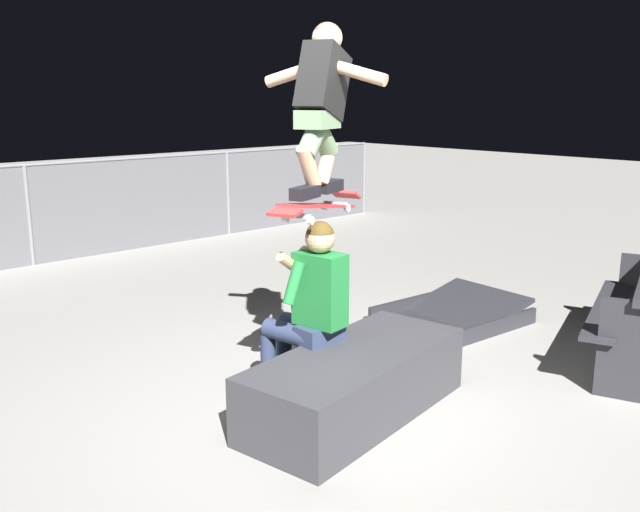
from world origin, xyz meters
TOP-DOWN VIEW (x-y plane):
  - ground_plane at (0.00, 0.00)m, footprint 40.00×40.00m
  - ledge_box_main at (0.03, -0.17)m, footprint 1.79×0.97m
  - person_sitting_on_ledge at (-0.04, 0.23)m, footprint 0.60×0.78m
  - skateboard at (0.06, 0.24)m, footprint 1.02×0.55m
  - skater_airborne at (0.12, 0.26)m, footprint 0.63×0.86m
  - kicker_ramp at (2.06, 0.56)m, footprint 1.35×1.08m
  - fence_back at (0.00, 5.52)m, footprint 12.05×0.05m

SIDE VIEW (x-z plane):
  - ground_plane at x=0.00m, z-range 0.00..0.00m
  - kicker_ramp at x=2.06m, z-range -0.11..0.21m
  - ledge_box_main at x=0.03m, z-range 0.00..0.45m
  - fence_back at x=0.00m, z-range 0.04..1.32m
  - person_sitting_on_ledge at x=-0.04m, z-range 0.06..1.34m
  - skateboard at x=0.06m, z-range 1.29..1.43m
  - skater_airborne at x=0.12m, z-range 1.49..2.61m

